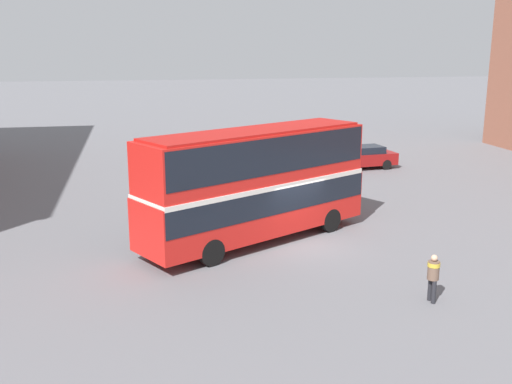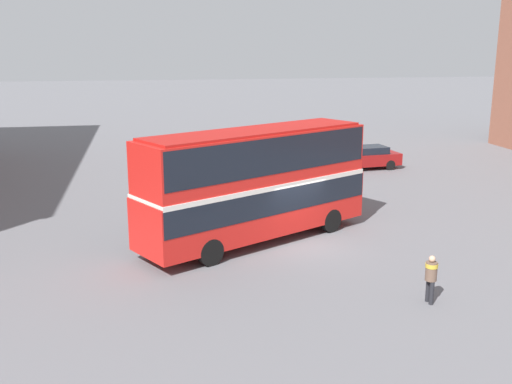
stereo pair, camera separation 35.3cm
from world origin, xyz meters
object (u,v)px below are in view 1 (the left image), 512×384
Objects in this scene: pedestrian_foreground at (433,273)px; parked_car_kerb_near at (290,176)px; parked_car_kerb_far at (362,157)px; double_decker_bus at (256,178)px.

pedestrian_foreground reaches higher than parked_car_kerb_near.
parked_car_kerb_far is at bearing 23.32° from parked_car_kerb_near.
parked_car_kerb_far is (6.17, 4.76, 0.01)m from parked_car_kerb_near.
parked_car_kerb_far is at bearing -106.74° from pedestrian_foreground.
parked_car_kerb_near is (3.72, 8.64, -1.93)m from double_decker_bus.
pedestrian_foreground is at bearing -87.80° from double_decker_bus.
parked_car_kerb_near is at bearing 37.77° from double_decker_bus.
parked_car_kerb_near is 7.80m from parked_car_kerb_far.
pedestrian_foreground is 15.77m from parked_car_kerb_near.
pedestrian_foreground is 0.34× the size of parked_car_kerb_far.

